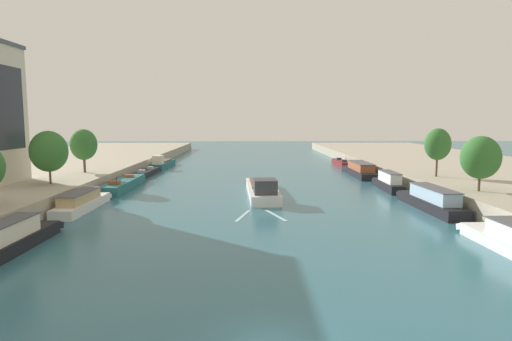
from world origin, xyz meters
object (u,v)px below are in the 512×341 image
Objects in this scene: tree_right_end_of_row at (481,158)px; tree_right_by_lamp at (438,144)px; moored_boat_left_upstream at (124,184)px; moored_boat_right_far at (360,170)px; tree_left_by_lamp at (84,145)px; moored_boat_left_gap_after at (82,202)px; barge_midriver at (262,189)px; moored_boat_right_gap_after at (341,163)px; tree_left_midway at (49,151)px; moored_boat_right_upstream at (431,200)px; moored_boat_left_end at (3,242)px; moored_boat_right_midway at (388,182)px; moored_boat_left_lone at (163,163)px; moored_boat_left_far at (147,173)px.

tree_right_end_of_row is 13.14m from tree_right_by_lamp.
moored_boat_left_upstream is 1.01× the size of moored_boat_right_far.
tree_right_end_of_row is (52.61, -19.09, -0.47)m from tree_left_by_lamp.
tree_right_by_lamp reaches higher than moored_boat_left_gap_after.
tree_right_by_lamp reaches higher than barge_midriver.
moored_boat_right_far is (40.55, 30.76, 0.16)m from moored_boat_left_gap_after.
moored_boat_right_gap_after is 1.89× the size of tree_left_midway.
moored_boat_right_upstream is 15.24m from tree_right_by_lamp.
tree_left_by_lamp is at bearing 173.59° from tree_right_by_lamp.
tree_left_by_lamp is (-46.96, -29.69, 5.95)m from moored_boat_right_gap_after.
tree_left_midway is (-27.48, -3.51, 5.53)m from barge_midriver.
moored_boat_right_upstream is at bearing -22.22° from moored_boat_left_upstream.
moored_boat_left_end is at bearing -157.67° from moored_boat_right_upstream.
moored_boat_left_upstream is 49.30m from tree_right_end_of_row.
moored_boat_left_lone is at bearing 141.28° from moored_boat_right_midway.
moored_boat_left_lone is at bearing 89.17° from moored_boat_left_far.
moored_boat_right_upstream is 47.72m from tree_left_midway.
barge_midriver is 28.25m from tree_left_midway.
moored_boat_left_end is 1.02× the size of moored_boat_left_lone.
moored_boat_right_upstream is at bearing -21.58° from tree_left_by_lamp.
tree_right_end_of_row reaches higher than barge_midriver.
moored_boat_left_lone is at bearing 81.17° from tree_left_midway.
tree_right_end_of_row is at bearing -69.44° from moored_boat_right_midway.
moored_boat_left_lone is (0.21, 14.30, 0.38)m from moored_boat_left_far.
moored_boat_left_upstream is 51.34m from moored_boat_right_gap_after.
moored_boat_right_far is 53.28m from tree_left_midway.
moored_boat_right_midway is 16.77m from moored_boat_right_far.
tree_right_by_lamp is (6.35, -1.90, 5.82)m from moored_boat_right_midway.
moored_boat_left_gap_after is at bearing 91.88° from moored_boat_left_end.
moored_boat_right_midway is at bearing 37.95° from moored_boat_left_end.
tree_right_end_of_row reaches higher than moored_boat_left_gap_after.
moored_boat_right_upstream is 51.18m from tree_left_by_lamp.
moored_boat_left_lone is 1.34× the size of moored_boat_right_midway.
barge_midriver is at bearing 51.65° from moored_boat_left_end.
moored_boat_left_end is 36.40m from tree_left_by_lamp.
tree_right_by_lamp is (53.03, 6.50, 0.51)m from tree_left_midway.
moored_boat_left_gap_after is 0.89× the size of moored_boat_left_lone.
barge_midriver is 28.92m from moored_boat_right_far.
tree_right_by_lamp is at bearing 86.83° from tree_right_end_of_row.
moored_boat_left_gap_after is at bearing -90.90° from moored_boat_left_upstream.
tree_left_midway is at bearing -88.60° from tree_left_by_lamp.
tree_left_midway reaches higher than moored_boat_left_upstream.
moored_boat_left_lone is 40.35m from moored_boat_right_gap_after.
moored_boat_left_upstream is 16.07m from moored_boat_left_far.
moored_boat_left_gap_after is 2.03× the size of tree_right_end_of_row.
barge_midriver is at bearing -165.71° from moored_boat_right_midway.
moored_boat_right_far is 2.38× the size of tree_left_midway.
barge_midriver reaches higher than moored_boat_right_gap_after.
moored_boat_left_far is 52.34m from moored_boat_right_upstream.
moored_boat_left_lone is at bearing 89.71° from moored_boat_left_gap_after.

